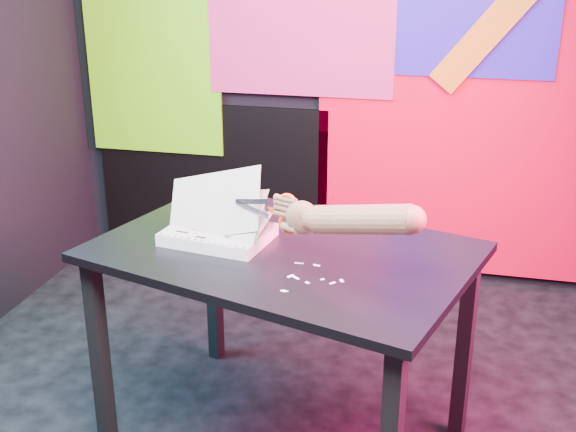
# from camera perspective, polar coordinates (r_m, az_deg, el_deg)

# --- Properties ---
(room) EXTENTS (3.01, 3.01, 2.71)m
(room) POSITION_cam_1_polar(r_m,az_deg,el_deg) (2.23, -0.95, 12.24)
(room) COLOR black
(room) RESTS_ON ground
(backdrop) EXTENTS (2.88, 0.05, 2.08)m
(backdrop) POSITION_cam_1_polar(r_m,az_deg,el_deg) (3.70, 5.74, 9.38)
(backdrop) COLOR red
(backdrop) RESTS_ON ground
(work_table) EXTENTS (1.36, 1.09, 0.75)m
(work_table) POSITION_cam_1_polar(r_m,az_deg,el_deg) (2.39, -0.36, -4.54)
(work_table) COLOR black
(work_table) RESTS_ON ground
(printout_stack) EXTENTS (0.38, 0.29, 0.26)m
(printout_stack) POSITION_cam_1_polar(r_m,az_deg,el_deg) (2.41, -5.55, -1.32)
(printout_stack) COLOR white
(printout_stack) RESTS_ON work_table
(scissors) EXTENTS (0.23, 0.10, 0.14)m
(scissors) POSITION_cam_1_polar(r_m,az_deg,el_deg) (2.25, -0.36, 0.24)
(scissors) COLOR #B7BBCA
(scissors) RESTS_ON printout_stack
(hand_forearm) EXTENTS (0.47, 0.22, 0.17)m
(hand_forearm) POSITION_cam_1_polar(r_m,az_deg,el_deg) (2.12, 5.04, -0.23)
(hand_forearm) COLOR #836147
(hand_forearm) RESTS_ON work_table
(paper_clippings) EXTENTS (0.17, 0.21, 0.00)m
(paper_clippings) POSITION_cam_1_polar(r_m,az_deg,el_deg) (2.15, 1.62, -4.85)
(paper_clippings) COLOR white
(paper_clippings) RESTS_ON work_table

